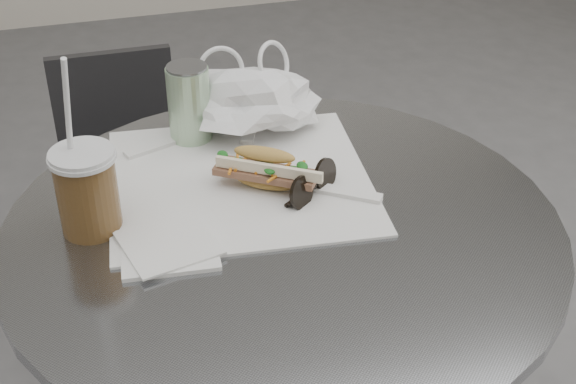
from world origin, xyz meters
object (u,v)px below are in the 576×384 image
object	(u,v)px
cafe_table	(283,367)
chair_far	(132,219)
sunglasses	(312,185)
iced_coffee	(87,189)
banh_mi	(265,169)
drink_can	(189,104)

from	to	relation	value
cafe_table	chair_far	world-z (taller)	cafe_table
cafe_table	sunglasses	size ratio (longest dim) A/B	7.91
iced_coffee	sunglasses	distance (m)	0.31
cafe_table	iced_coffee	xyz separation A→B (m)	(-0.25, 0.06, 0.34)
banh_mi	sunglasses	world-z (taller)	banh_mi
cafe_table	iced_coffee	bearing A→B (deg)	167.00
chair_far	cafe_table	bearing A→B (deg)	103.06
cafe_table	banh_mi	xyz separation A→B (m)	(-0.00, 0.09, 0.31)
cafe_table	drink_can	size ratio (longest dim) A/B	6.01
cafe_table	sunglasses	world-z (taller)	sunglasses
banh_mi	iced_coffee	distance (m)	0.25
chair_far	banh_mi	distance (m)	0.80
drink_can	iced_coffee	bearing A→B (deg)	-130.35
chair_far	sunglasses	bearing A→B (deg)	108.51
chair_far	sunglasses	world-z (taller)	sunglasses
sunglasses	drink_can	bearing A→B (deg)	84.63
banh_mi	iced_coffee	size ratio (longest dim) A/B	0.74
cafe_table	banh_mi	size ratio (longest dim) A/B	4.04
cafe_table	drink_can	xyz separation A→B (m)	(-0.08, 0.26, 0.34)
iced_coffee	drink_can	xyz separation A→B (m)	(0.17, 0.20, 0.00)
banh_mi	sunglasses	bearing A→B (deg)	-0.21
sunglasses	drink_can	xyz separation A→B (m)	(-0.13, 0.21, 0.04)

